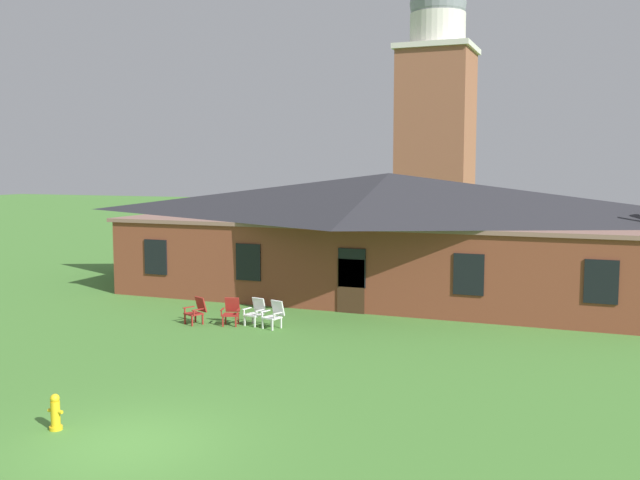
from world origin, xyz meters
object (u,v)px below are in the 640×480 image
object	(u,v)px
lawn_chair_near_door	(231,311)
fire_hydrant	(55,413)
lawn_chair_by_porch	(197,310)
lawn_chair_middle	(274,314)
lawn_chair_left_end	(256,311)

from	to	relation	value
lawn_chair_near_door	fire_hydrant	xyz separation A→B (m)	(1.41, -10.39, -0.12)
lawn_chair_by_porch	lawn_chair_middle	xyz separation A→B (m)	(2.87, 0.43, 0.00)
lawn_chair_left_end	lawn_chair_middle	xyz separation A→B (m)	(0.82, -0.20, 0.00)
lawn_chair_middle	fire_hydrant	world-z (taller)	lawn_chair_middle
lawn_chair_by_porch	lawn_chair_left_end	world-z (taller)	same
lawn_chair_near_door	lawn_chair_left_end	xyz separation A→B (m)	(0.83, 0.30, 0.00)
lawn_chair_by_porch	lawn_chair_left_end	size ratio (longest dim) A/B	1.00
lawn_chair_by_porch	lawn_chair_near_door	size ratio (longest dim) A/B	1.00
lawn_chair_near_door	fire_hydrant	distance (m)	10.49
lawn_chair_by_porch	lawn_chair_near_door	distance (m)	1.27
lawn_chair_near_door	lawn_chair_middle	size ratio (longest dim) A/B	1.00
fire_hydrant	lawn_chair_by_porch	bearing A→B (deg)	104.68
lawn_chair_by_porch	fire_hydrant	distance (m)	10.40
lawn_chair_by_porch	lawn_chair_left_end	bearing A→B (deg)	17.15
lawn_chair_middle	fire_hydrant	distance (m)	10.50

